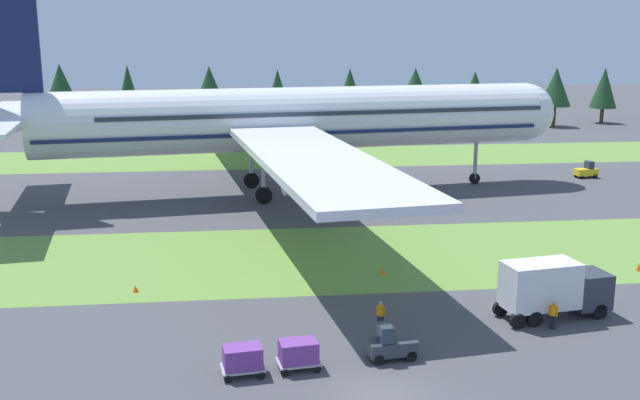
# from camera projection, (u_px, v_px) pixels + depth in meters

# --- Properties ---
(ground_plane) EXTENTS (400.00, 400.00, 0.00)m
(ground_plane) POSITION_uv_depth(u_px,v_px,m) (381.00, 396.00, 35.67)
(ground_plane) COLOR #47474C
(grass_strip_near) EXTENTS (320.00, 17.29, 0.01)m
(grass_strip_near) POSITION_uv_depth(u_px,v_px,m) (325.00, 257.00, 57.66)
(grass_strip_near) COLOR olive
(grass_strip_near) RESTS_ON ground
(grass_strip_far) EXTENTS (320.00, 17.29, 0.01)m
(grass_strip_far) POSITION_uv_depth(u_px,v_px,m) (286.00, 157.00, 102.78)
(grass_strip_far) COLOR olive
(grass_strip_far) RESTS_ON ground
(airliner) EXTENTS (63.96, 79.01, 22.56)m
(airliner) POSITION_uv_depth(u_px,v_px,m) (278.00, 119.00, 77.90)
(airliner) COLOR white
(airliner) RESTS_ON ground
(baggage_tug) EXTENTS (2.75, 1.62, 1.97)m
(baggage_tug) POSITION_uv_depth(u_px,v_px,m) (390.00, 345.00, 39.52)
(baggage_tug) COLOR #2D333D
(baggage_tug) RESTS_ON ground
(cargo_dolly_lead) EXTENTS (2.38, 1.77, 1.55)m
(cargo_dolly_lead) POSITION_uv_depth(u_px,v_px,m) (298.00, 352.00, 38.33)
(cargo_dolly_lead) COLOR #A3A3A8
(cargo_dolly_lead) RESTS_ON ground
(cargo_dolly_second) EXTENTS (2.38, 1.77, 1.55)m
(cargo_dolly_second) POSITION_uv_depth(u_px,v_px,m) (243.00, 358.00, 37.66)
(cargo_dolly_second) COLOR #A3A3A8
(cargo_dolly_second) RESTS_ON ground
(catering_truck) EXTENTS (7.23, 3.38, 3.58)m
(catering_truck) POSITION_uv_depth(u_px,v_px,m) (553.00, 287.00, 45.06)
(catering_truck) COLOR #2D333D
(catering_truck) RESTS_ON ground
(pushback_tractor) EXTENTS (2.75, 1.64, 1.97)m
(pushback_tractor) POSITION_uv_depth(u_px,v_px,m) (587.00, 171.00, 88.50)
(pushback_tractor) COLOR yellow
(pushback_tractor) RESTS_ON ground
(ground_crew_marshaller) EXTENTS (0.49, 0.36, 1.74)m
(ground_crew_marshaller) POSITION_uv_depth(u_px,v_px,m) (381.00, 314.00, 43.45)
(ground_crew_marshaller) COLOR black
(ground_crew_marshaller) RESTS_ON ground
(ground_crew_loader) EXTENTS (0.44, 0.41, 1.74)m
(ground_crew_loader) POSITION_uv_depth(u_px,v_px,m) (553.00, 314.00, 43.49)
(ground_crew_loader) COLOR black
(ground_crew_loader) RESTS_ON ground
(taxiway_marker_0) EXTENTS (0.44, 0.44, 0.56)m
(taxiway_marker_0) POSITION_uv_depth(u_px,v_px,m) (638.00, 267.00, 54.22)
(taxiway_marker_0) COLOR orange
(taxiway_marker_0) RESTS_ON ground
(taxiway_marker_1) EXTENTS (0.44, 0.44, 0.60)m
(taxiway_marker_1) POSITION_uv_depth(u_px,v_px,m) (383.00, 271.00, 53.36)
(taxiway_marker_1) COLOR orange
(taxiway_marker_1) RESTS_ON ground
(taxiway_marker_2) EXTENTS (0.44, 0.44, 0.47)m
(taxiway_marker_2) POSITION_uv_depth(u_px,v_px,m) (135.00, 289.00, 49.79)
(taxiway_marker_2) COLOR orange
(taxiway_marker_2) RESTS_ON ground
(distant_tree_line) EXTENTS (154.98, 10.19, 11.70)m
(distant_tree_line) POSITION_uv_depth(u_px,v_px,m) (296.00, 89.00, 131.47)
(distant_tree_line) COLOR #4C3823
(distant_tree_line) RESTS_ON ground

